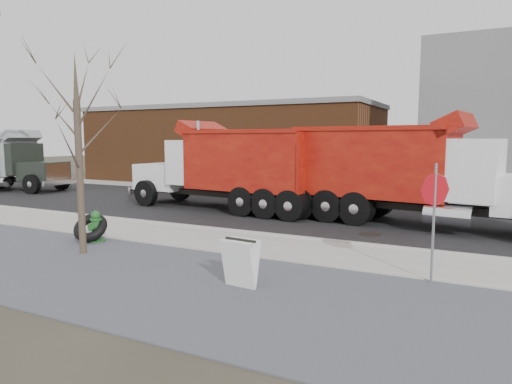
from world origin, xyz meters
The scene contains 15 objects.
ground centered at (0.00, 0.00, 0.00)m, with size 120.00×120.00×0.00m, color #383328.
gravel_verge centered at (0.00, -3.50, 0.01)m, with size 60.00×5.00×0.03m, color slate.
sidewalk centered at (0.00, 0.25, 0.03)m, with size 60.00×2.50×0.06m, color #9E9B93.
curb centered at (0.00, 1.55, 0.06)m, with size 60.00×0.15×0.11m, color #9E9B93.
road centered at (0.00, 6.30, 0.01)m, with size 60.00×9.40×0.02m, color black.
far_sidewalk centered at (0.00, 12.00, 0.03)m, with size 60.00×2.00×0.06m, color #9E9B93.
building_brick centered at (-10.00, 17.00, 2.65)m, with size 20.20×8.20×5.30m.
bare_tree centered at (-3.20, -2.60, 3.30)m, with size 3.20×3.20×5.20m.
fire_hydrant centered at (-3.93, -1.45, 0.43)m, with size 0.54×0.52×0.95m.
truck_tire centered at (-4.08, -1.51, 0.44)m, with size 1.22×1.17×0.86m.
stop_sign centered at (5.25, -1.10, 1.74)m, with size 0.52×0.49×2.52m.
sandwich_board centered at (1.84, -3.16, 0.53)m, with size 0.76×0.52×1.00m.
dump_truck_red_a centered at (3.80, 5.41, 1.93)m, with size 9.59×3.75×3.80m.
dump_truck_red_b centered at (-3.47, 5.58, 1.89)m, with size 8.94×3.29×3.72m.
dump_truck_grey centered at (-19.26, 6.21, 1.77)m, with size 7.75×2.99×3.46m.
Camera 1 is at (6.17, -11.01, 3.02)m, focal length 32.00 mm.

